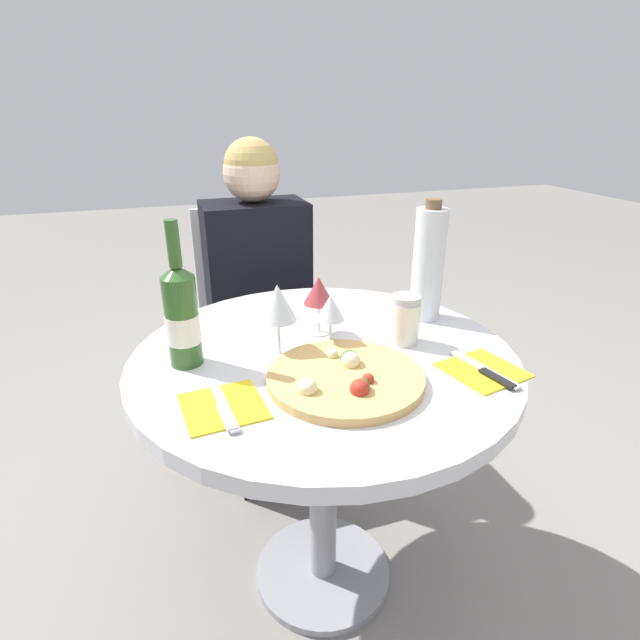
# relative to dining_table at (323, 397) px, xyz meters

# --- Properties ---
(ground_plane) EXTENTS (12.00, 12.00, 0.00)m
(ground_plane) POSITION_rel_dining_table_xyz_m (0.00, 0.00, -0.60)
(ground_plane) COLOR gray
(ground_plane) RESTS_ON ground
(dining_table) EXTENTS (0.89, 0.89, 0.72)m
(dining_table) POSITION_rel_dining_table_xyz_m (0.00, 0.00, 0.00)
(dining_table) COLOR gray
(dining_table) RESTS_ON ground_plane
(chair_behind_diner) EXTENTS (0.40, 0.40, 0.90)m
(chair_behind_diner) POSITION_rel_dining_table_xyz_m (-0.01, 0.77, -0.17)
(chair_behind_diner) COLOR silver
(chair_behind_diner) RESTS_ON ground_plane
(seated_diner) EXTENTS (0.35, 0.45, 1.15)m
(seated_diner) POSITION_rel_dining_table_xyz_m (-0.01, 0.62, -0.08)
(seated_diner) COLOR black
(seated_diner) RESTS_ON ground_plane
(pizza_large) EXTENTS (0.32, 0.32, 0.05)m
(pizza_large) POSITION_rel_dining_table_xyz_m (0.00, -0.14, 0.13)
(pizza_large) COLOR tan
(pizza_large) RESTS_ON dining_table
(wine_bottle) EXTENTS (0.07, 0.07, 0.32)m
(wine_bottle) POSITION_rel_dining_table_xyz_m (-0.30, 0.05, 0.23)
(wine_bottle) COLOR #2D5623
(wine_bottle) RESTS_ON dining_table
(tall_carafe) EXTENTS (0.08, 0.08, 0.31)m
(tall_carafe) POSITION_rel_dining_table_xyz_m (0.32, 0.12, 0.27)
(tall_carafe) COLOR silver
(tall_carafe) RESTS_ON dining_table
(sugar_shaker) EXTENTS (0.07, 0.07, 0.12)m
(sugar_shaker) POSITION_rel_dining_table_xyz_m (0.20, -0.01, 0.18)
(sugar_shaker) COLOR silver
(sugar_shaker) RESTS_ON dining_table
(wine_glass_back_right) EXTENTS (0.07, 0.07, 0.15)m
(wine_glass_back_right) POSITION_rel_dining_table_xyz_m (0.02, 0.11, 0.23)
(wine_glass_back_right) COLOR silver
(wine_glass_back_right) RESTS_ON dining_table
(wine_glass_front_left) EXTENTS (0.08, 0.08, 0.17)m
(wine_glass_front_left) POSITION_rel_dining_table_xyz_m (-0.10, 0.02, 0.24)
(wine_glass_front_left) COLOR silver
(wine_glass_front_left) RESTS_ON dining_table
(wine_glass_front_right) EXTENTS (0.07, 0.07, 0.13)m
(wine_glass_front_right) POSITION_rel_dining_table_xyz_m (0.02, 0.02, 0.22)
(wine_glass_front_right) COLOR silver
(wine_glass_front_right) RESTS_ON dining_table
(place_setting_left) EXTENTS (0.16, 0.19, 0.01)m
(place_setting_left) POSITION_rel_dining_table_xyz_m (-0.25, -0.16, 0.12)
(place_setting_left) COLOR yellow
(place_setting_left) RESTS_ON dining_table
(place_setting_right) EXTENTS (0.18, 0.19, 0.01)m
(place_setting_right) POSITION_rel_dining_table_xyz_m (0.30, -0.19, 0.12)
(place_setting_right) COLOR yellow
(place_setting_right) RESTS_ON dining_table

